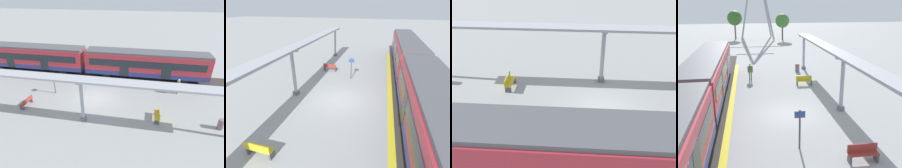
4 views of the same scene
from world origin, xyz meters
TOP-DOWN VIEW (x-y plane):
  - ground_plane at (0.00, 0.00)m, footprint 176.00×176.00m
  - tactile_edge_strip at (-4.03, 0.00)m, footprint 0.40×31.57m
  - trackbed at (-5.83, 0.00)m, footprint 3.20×43.57m
  - train_far_carriage at (-5.83, 4.88)m, footprint 2.65×14.87m
  - canopy_pillar_second at (3.78, -0.08)m, footprint 1.10×0.44m
  - canopy_pillar_third at (3.78, 12.43)m, footprint 1.10×0.44m
  - canopy_beam at (3.78, 0.00)m, footprint 1.20×25.67m
  - bench_near_end at (2.66, -6.18)m, footprint 1.52×0.50m
  - bench_mid_platform at (2.48, 6.25)m, footprint 1.51×0.47m
  - trash_bin at (2.80, 11.23)m, footprint 0.48×0.48m
  - platform_info_sign at (-0.14, -4.58)m, footprint 0.56×0.10m
  - passenger_waiting_near_edge at (-2.46, 8.51)m, footprint 0.52×0.26m
  - tree_left_background at (-5.10, 41.09)m, footprint 3.11×3.11m
  - tree_right_background at (4.71, 37.66)m, footprint 2.89×2.89m

SIDE VIEW (x-z plane):
  - ground_plane at x=0.00m, z-range 0.00..0.00m
  - trackbed at x=-5.83m, z-range 0.00..0.01m
  - tactile_edge_strip at x=-4.03m, z-range 0.00..0.01m
  - bench_near_end at x=2.66m, z-range 0.01..0.87m
  - bench_mid_platform at x=2.48m, z-range 0.01..0.87m
  - trash_bin at x=2.80m, z-range 0.00..0.91m
  - passenger_waiting_near_edge at x=-2.46m, z-range 0.22..1.96m
  - platform_info_sign at x=-0.14m, z-range 0.23..2.43m
  - train_far_carriage at x=-5.83m, z-range 0.10..3.58m
  - canopy_pillar_second at x=3.78m, z-range 0.03..3.91m
  - canopy_pillar_third at x=3.78m, z-range 0.03..3.91m
  - canopy_beam at x=3.78m, z-range 3.88..4.04m
  - tree_right_background at x=4.71m, z-range 1.25..6.69m
  - tree_left_background at x=-5.10m, z-range 1.41..7.40m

